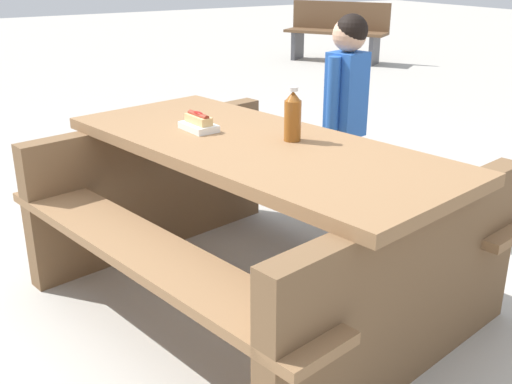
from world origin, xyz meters
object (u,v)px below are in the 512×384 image
at_px(picnic_table, 256,209).
at_px(child_in_coat, 347,96).
at_px(soda_bottle, 293,116).
at_px(hotdog_tray, 199,123).
at_px(park_bench_mid, 337,30).

relative_size(picnic_table, child_in_coat, 1.71).
relative_size(soda_bottle, hotdog_tray, 1.20).
relative_size(child_in_coat, park_bench_mid, 0.80).
distance_m(hotdog_tray, park_bench_mid, 6.83).
xyz_separation_m(soda_bottle, park_bench_mid, (5.29, -4.45, -0.40)).
bearing_deg(soda_bottle, park_bench_mid, -40.08).
bearing_deg(park_bench_mid, hotdog_tray, 136.34).
bearing_deg(picnic_table, soda_bottle, -114.82).
xyz_separation_m(hotdog_tray, park_bench_mid, (4.94, -4.71, -0.33)).
bearing_deg(picnic_table, park_bench_mid, -41.29).
bearing_deg(hotdog_tray, soda_bottle, -143.38).
height_order(soda_bottle, hotdog_tray, soda_bottle).
bearing_deg(child_in_coat, picnic_table, 118.17).
height_order(picnic_table, park_bench_mid, park_bench_mid).
height_order(child_in_coat, park_bench_mid, child_in_coat).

